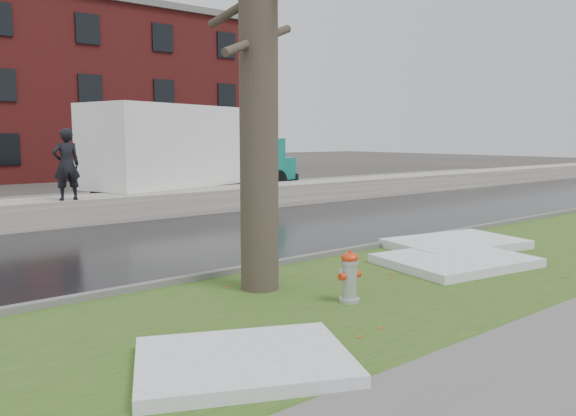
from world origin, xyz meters
TOP-DOWN VIEW (x-y plane):
  - ground at (0.00, 0.00)m, footprint 120.00×120.00m
  - verge at (0.00, -1.25)m, footprint 60.00×4.50m
  - road at (0.00, 4.50)m, footprint 60.00×7.00m
  - parking_lot at (0.00, 13.00)m, footprint 60.00×9.00m
  - curb at (0.00, 1.00)m, footprint 60.00×0.15m
  - snowbank at (0.00, 8.70)m, footprint 60.00×1.60m
  - brick_building at (2.00, 30.00)m, footprint 26.00×12.00m
  - bg_tree_right at (16.00, 24.00)m, footprint 1.40×1.62m
  - fire_hydrant at (-1.18, -1.51)m, footprint 0.37×0.32m
  - tree at (-1.77, -0.09)m, footprint 1.53×1.78m
  - box_truck at (2.95, 10.71)m, footprint 10.49×4.78m
  - worker at (-2.14, 8.14)m, footprint 0.71×0.48m
  - snow_patch_near at (2.10, -1.05)m, footprint 2.87×2.37m
  - snow_patch_far at (-3.72, -2.50)m, footprint 2.67×2.38m
  - snow_patch_side at (3.47, -0.10)m, footprint 3.08×2.28m

SIDE VIEW (x-z plane):
  - ground at x=0.00m, z-range 0.00..0.00m
  - road at x=0.00m, z-range 0.00..0.03m
  - parking_lot at x=0.00m, z-range 0.00..0.03m
  - verge at x=0.00m, z-range 0.00..0.04m
  - curb at x=0.00m, z-range 0.00..0.14m
  - snow_patch_far at x=-3.72m, z-range 0.04..0.18m
  - snow_patch_near at x=2.10m, z-range 0.04..0.20m
  - snow_patch_side at x=3.47m, z-range 0.04..0.22m
  - snowbank at x=0.00m, z-range 0.00..0.75m
  - fire_hydrant at x=-1.18m, z-range 0.07..0.84m
  - worker at x=-2.14m, z-range 0.75..2.66m
  - box_truck at x=2.95m, z-range 0.10..3.58m
  - bg_tree_right at x=16.00m, z-range 0.08..6.58m
  - tree at x=-1.77m, z-range 0.07..7.56m
  - brick_building at x=2.00m, z-range 0.00..10.00m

